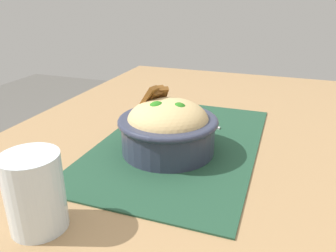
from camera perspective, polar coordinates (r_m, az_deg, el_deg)
table at (r=0.66m, az=3.43°, el=-9.76°), size 1.35×0.81×0.76m
placemat at (r=0.66m, az=1.96°, el=-2.94°), size 0.48×0.30×0.00m
bowl at (r=0.61m, az=-0.03°, el=-0.14°), size 0.18×0.18×0.12m
fork at (r=0.75m, az=4.04°, el=0.36°), size 0.02×0.12×0.00m
drinking_glass at (r=0.45m, az=-21.61°, el=-11.11°), size 0.07×0.07×0.10m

